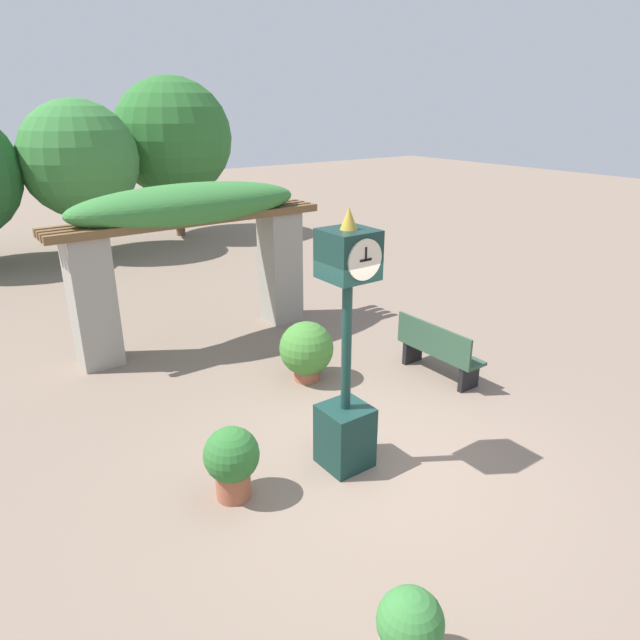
{
  "coord_description": "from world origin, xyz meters",
  "views": [
    {
      "loc": [
        -3.85,
        -4.27,
        4.05
      ],
      "look_at": [
        -0.23,
        0.73,
        1.68
      ],
      "focal_mm": 32.0,
      "sensor_mm": 36.0,
      "label": 1
    }
  ],
  "objects_px": {
    "potted_plant_near_right": "(232,460)",
    "potted_plant_far_left": "(306,350)",
    "pedestal_clock": "(346,364)",
    "potted_plant_near_left": "(410,631)",
    "park_bench": "(438,351)"
  },
  "relations": [
    {
      "from": "pedestal_clock",
      "to": "potted_plant_near_right",
      "type": "height_order",
      "value": "pedestal_clock"
    },
    {
      "from": "potted_plant_near_right",
      "to": "pedestal_clock",
      "type": "bearing_deg",
      "value": -9.71
    },
    {
      "from": "potted_plant_far_left",
      "to": "potted_plant_near_left",
      "type": "bearing_deg",
      "value": -115.58
    },
    {
      "from": "potted_plant_near_left",
      "to": "park_bench",
      "type": "bearing_deg",
      "value": 40.99
    },
    {
      "from": "pedestal_clock",
      "to": "park_bench",
      "type": "xyz_separation_m",
      "value": [
        2.61,
        0.99,
        -0.88
      ]
    },
    {
      "from": "pedestal_clock",
      "to": "potted_plant_near_left",
      "type": "height_order",
      "value": "pedestal_clock"
    },
    {
      "from": "potted_plant_near_left",
      "to": "potted_plant_far_left",
      "type": "xyz_separation_m",
      "value": [
        2.12,
        4.44,
        0.15
      ]
    },
    {
      "from": "potted_plant_near_right",
      "to": "park_bench",
      "type": "bearing_deg",
      "value": 10.84
    },
    {
      "from": "potted_plant_near_right",
      "to": "potted_plant_far_left",
      "type": "bearing_deg",
      "value": 39.5
    },
    {
      "from": "potted_plant_near_right",
      "to": "potted_plant_near_left",
      "type": "bearing_deg",
      "value": -87.21
    },
    {
      "from": "potted_plant_near_right",
      "to": "potted_plant_far_left",
      "type": "distance_m",
      "value": 2.92
    },
    {
      "from": "potted_plant_near_left",
      "to": "potted_plant_far_left",
      "type": "bearing_deg",
      "value": 64.42
    },
    {
      "from": "potted_plant_far_left",
      "to": "park_bench",
      "type": "bearing_deg",
      "value": -32.4
    },
    {
      "from": "pedestal_clock",
      "to": "potted_plant_near_left",
      "type": "xyz_separation_m",
      "value": [
        -1.23,
        -2.35,
        -0.95
      ]
    },
    {
      "from": "pedestal_clock",
      "to": "potted_plant_near_right",
      "type": "xyz_separation_m",
      "value": [
        -1.36,
        0.23,
        -0.84
      ]
    }
  ]
}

